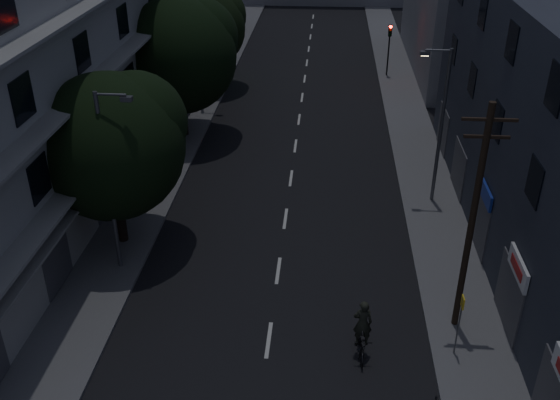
# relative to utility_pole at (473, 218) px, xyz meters

# --- Properties ---
(ground) EXTENTS (160.00, 160.00, 0.00)m
(ground) POSITION_rel_utility_pole_xyz_m (-7.10, 17.14, -4.87)
(ground) COLOR black
(ground) RESTS_ON ground
(sidewalk_left) EXTENTS (3.00, 90.00, 0.15)m
(sidewalk_left) POSITION_rel_utility_pole_xyz_m (-14.60, 17.14, -4.79)
(sidewalk_left) COLOR #565659
(sidewalk_left) RESTS_ON ground
(sidewalk_right) EXTENTS (3.00, 90.00, 0.15)m
(sidewalk_right) POSITION_rel_utility_pole_xyz_m (0.40, 17.14, -4.79)
(sidewalk_right) COLOR #565659
(sidewalk_right) RESTS_ON ground
(lane_markings) EXTENTS (0.15, 60.50, 0.01)m
(lane_markings) POSITION_rel_utility_pole_xyz_m (-7.10, 23.39, -4.86)
(lane_markings) COLOR beige
(lane_markings) RESTS_ON ground
(building_left) EXTENTS (7.00, 36.00, 14.00)m
(building_left) POSITION_rel_utility_pole_xyz_m (-19.07, 10.14, 2.13)
(building_left) COLOR #9D9D99
(building_left) RESTS_ON ground
(tree_near) EXTENTS (6.51, 6.51, 8.03)m
(tree_near) POSITION_rel_utility_pole_xyz_m (-14.47, 4.94, 0.31)
(tree_near) COLOR black
(tree_near) RESTS_ON sidewalk_left
(tree_mid) EXTENTS (7.06, 7.06, 8.69)m
(tree_mid) POSITION_rel_utility_pole_xyz_m (-14.24, 17.68, 0.71)
(tree_mid) COLOR black
(tree_mid) RESTS_ON sidewalk_left
(tree_far) EXTENTS (6.10, 6.10, 7.54)m
(tree_far) POSITION_rel_utility_pole_xyz_m (-14.51, 27.47, 0.01)
(tree_far) COLOR black
(tree_far) RESTS_ON sidewalk_left
(traffic_signal_far_right) EXTENTS (0.28, 0.37, 4.10)m
(traffic_signal_far_right) POSITION_rel_utility_pole_xyz_m (-0.40, 31.13, -1.77)
(traffic_signal_far_right) COLOR black
(traffic_signal_far_right) RESTS_ON sidewalk_right
(traffic_signal_far_left) EXTENTS (0.28, 0.37, 4.10)m
(traffic_signal_far_left) POSITION_rel_utility_pole_xyz_m (-13.67, 31.45, -1.77)
(traffic_signal_far_left) COLOR black
(traffic_signal_far_left) RESTS_ON sidewalk_left
(street_lamp_left_near) EXTENTS (1.51, 0.25, 8.00)m
(street_lamp_left_near) POSITION_rel_utility_pole_xyz_m (-13.93, 2.80, -0.27)
(street_lamp_left_near) COLOR #595A61
(street_lamp_left_near) RESTS_ON sidewalk_left
(street_lamp_right) EXTENTS (1.51, 0.25, 8.00)m
(street_lamp_right) POSITION_rel_utility_pole_xyz_m (0.34, 9.99, -0.27)
(street_lamp_right) COLOR #53555A
(street_lamp_right) RESTS_ON sidewalk_right
(street_lamp_left_far) EXTENTS (1.51, 0.25, 8.00)m
(street_lamp_left_far) POSITION_rel_utility_pole_xyz_m (-14.06, 22.70, -0.27)
(street_lamp_left_far) COLOR #56575D
(street_lamp_left_far) RESTS_ON sidewalk_left
(utility_pole) EXTENTS (1.80, 0.24, 9.00)m
(utility_pole) POSITION_rel_utility_pole_xyz_m (0.00, 0.00, 0.00)
(utility_pole) COLOR black
(utility_pole) RESTS_ON sidewalk_right
(bus_stop_sign) EXTENTS (0.06, 0.35, 2.52)m
(bus_stop_sign) POSITION_rel_utility_pole_xyz_m (-0.29, -1.67, -2.98)
(bus_stop_sign) COLOR #595B60
(bus_stop_sign) RESTS_ON sidewalk_right
(cyclist) EXTENTS (0.75, 1.91, 2.38)m
(cyclist) POSITION_rel_utility_pole_xyz_m (-3.68, -1.82, -4.06)
(cyclist) COLOR black
(cyclist) RESTS_ON ground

